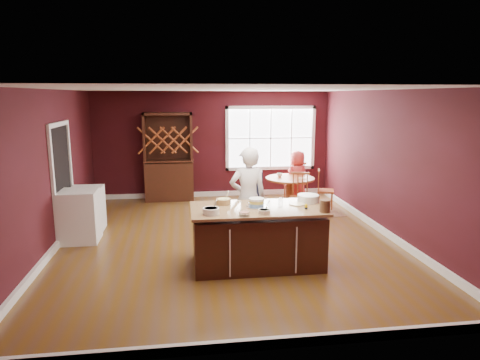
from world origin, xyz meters
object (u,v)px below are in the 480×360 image
object	(u,v)px
high_chair	(254,189)
dryer	(88,209)
kitchen_island	(257,238)
toddler	(255,173)
dining_table	(290,187)
layer_cake	(257,203)
washer	(80,216)
baker	(248,198)
chair_south	(300,196)
seated_woman	(297,177)
chair_north	(294,182)
hutch	(169,157)
chair_east	(326,189)

from	to	relation	value
high_chair	dryer	world-z (taller)	high_chair
kitchen_island	toddler	world-z (taller)	toddler
kitchen_island	dining_table	distance (m)	3.39
layer_cake	washer	bearing A→B (deg)	153.56
baker	washer	bearing A→B (deg)	-18.20
toddler	washer	distance (m)	4.05
washer	layer_cake	bearing A→B (deg)	-26.44
chair_south	layer_cake	bearing A→B (deg)	-103.05
kitchen_island	baker	size ratio (longest dim) A/B	1.16
dryer	seated_woman	bearing A→B (deg)	18.12
high_chair	dryer	bearing A→B (deg)	-156.21
chair_north	washer	size ratio (longest dim) A/B	1.08
chair_south	high_chair	world-z (taller)	chair_south
chair_south	hutch	bearing A→B (deg)	159.75
high_chair	hutch	xyz separation A→B (m)	(-1.96, 1.08, 0.63)
kitchen_island	hutch	distance (m)	4.73
layer_cake	seated_woman	bearing A→B (deg)	65.70
chair_east	hutch	xyz separation A→B (m)	(-3.60, 1.36, 0.63)
chair_south	toddler	bearing A→B (deg)	140.96
kitchen_island	baker	xyz separation A→B (m)	(-0.02, 0.79, 0.44)
seated_woman	high_chair	distance (m)	1.16
chair_east	dryer	xyz separation A→B (m)	(-5.12, -0.94, -0.04)
toddler	high_chair	bearing A→B (deg)	-114.37
kitchen_island	chair_east	bearing A→B (deg)	55.19
baker	seated_woman	xyz separation A→B (m)	(1.65, 2.86, -0.23)
dining_table	layer_cake	world-z (taller)	layer_cake
high_chair	washer	xyz separation A→B (m)	(-3.48, -1.86, 0.01)
chair_east	toddler	bearing A→B (deg)	94.50
baker	layer_cake	distance (m)	0.76
seated_woman	toddler	world-z (taller)	seated_woman
baker	chair_south	world-z (taller)	baker
layer_cake	hutch	distance (m)	4.64
hutch	chair_east	bearing A→B (deg)	-20.64
chair_south	chair_north	distance (m)	1.53
layer_cake	chair_north	world-z (taller)	layer_cake
kitchen_island	chair_north	bearing A→B (deg)	67.39
dining_table	washer	xyz separation A→B (m)	(-4.28, -1.61, -0.07)
kitchen_island	baker	bearing A→B (deg)	91.78
baker	hutch	world-z (taller)	hutch
dryer	toddler	bearing A→B (deg)	20.55
toddler	chair_north	bearing A→B (deg)	19.70
chair_north	layer_cake	bearing A→B (deg)	42.12
chair_east	dryer	bearing A→B (deg)	118.35
toddler	dryer	size ratio (longest dim) A/B	0.30
kitchen_island	layer_cake	distance (m)	0.55
dining_table	chair_south	xyz separation A→B (m)	(0.01, -0.78, -0.03)
layer_cake	toddler	world-z (taller)	layer_cake
seated_woman	hutch	distance (m)	3.21
layer_cake	chair_south	world-z (taller)	layer_cake
washer	chair_north	bearing A→B (deg)	27.07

